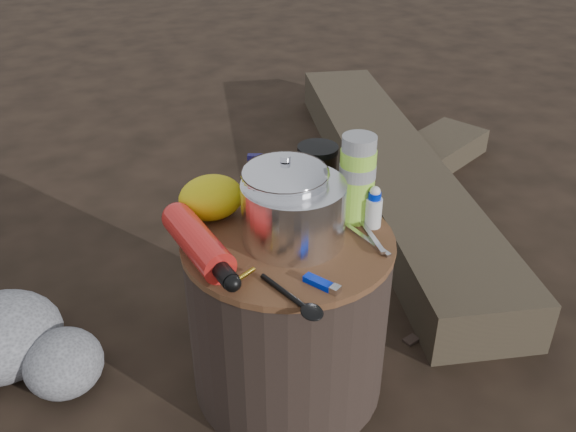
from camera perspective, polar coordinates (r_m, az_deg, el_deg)
name	(u,v)px	position (r m, az deg, el deg)	size (l,w,h in m)	color
ground	(288,380)	(1.60, 0.00, -14.85)	(60.00, 60.00, 0.00)	black
stump	(288,314)	(1.46, 0.00, -9.06)	(0.46, 0.46, 0.42)	black
log_main	(388,169)	(2.41, 9.24, 4.29)	(0.32, 1.91, 0.16)	#372E22
log_small	(386,181)	(2.39, 9.04, 3.24)	(0.22, 1.20, 0.10)	#372E22
foil_windscreen	(294,212)	(1.30, 0.51, 0.39)	(0.22, 0.22, 0.13)	white
camping_pot	(285,199)	(1.30, -0.25, 1.60)	(0.18, 0.18, 0.18)	silver
fuel_bottle	(198,242)	(1.27, -8.30, -2.40)	(0.07, 0.29, 0.07)	red
thermos	(357,179)	(1.37, 6.39, 3.42)	(0.08, 0.08, 0.20)	#96DA38
travel_mug	(317,174)	(1.45, 2.72, 3.91)	(0.09, 0.09, 0.14)	black
stuff_sack	(211,198)	(1.39, -7.10, 1.70)	(0.15, 0.12, 0.10)	gold
food_pouch	(269,180)	(1.43, -1.80, 3.33)	(0.10, 0.02, 0.12)	#16114E
lighter	(318,282)	(1.20, 2.82, -6.10)	(0.02, 0.08, 0.01)	#001EBE
pot_grabber	(367,239)	(1.33, 7.30, -2.07)	(0.04, 0.14, 0.01)	#B9B9BE
spork	(285,292)	(1.17, -0.25, -7.05)	(0.03, 0.16, 0.01)	black
squeeze_bottle	(374,209)	(1.37, 7.91, 0.65)	(0.04, 0.04, 0.09)	silver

